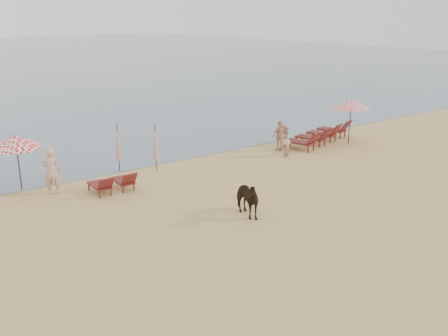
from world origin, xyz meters
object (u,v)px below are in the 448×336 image
object	(u,v)px
umbrella_closed_right	(155,143)
beachgoer_left	(52,171)
beachgoer_right_b	(280,136)
lounger_cluster_left	(113,183)
umbrella_open_left_b	(16,141)
umbrella_closed_left	(118,143)
cow	(245,198)
lounger_cluster_right	(320,134)
umbrella_open_right	(351,104)
beachgoer_right_a	(284,141)

from	to	relation	value
umbrella_closed_right	beachgoer_left	world-z (taller)	umbrella_closed_right
beachgoer_left	beachgoer_right_b	size ratio (longest dim) A/B	1.17
lounger_cluster_left	beachgoer_right_b	size ratio (longest dim) A/B	0.99
beachgoer_left	lounger_cluster_left	bearing A→B (deg)	171.36
beachgoer_left	beachgoer_right_b	distance (m)	11.18
lounger_cluster_left	umbrella_open_left_b	world-z (taller)	umbrella_open_left_b
umbrella_open_left_b	beachgoer_left	xyz separation A→B (m)	(0.86, -1.16, -1.05)
beachgoer_right_b	umbrella_closed_left	bearing A→B (deg)	-6.36
cow	beachgoer_right_b	world-z (taller)	beachgoer_right_b
beachgoer_left	cow	bearing A→B (deg)	149.35
lounger_cluster_left	umbrella_closed_right	bearing A→B (deg)	28.42
umbrella_open_left_b	beachgoer_left	distance (m)	1.79
lounger_cluster_right	umbrella_open_right	distance (m)	2.20
lounger_cluster_right	beachgoer_left	bearing A→B (deg)	162.02
umbrella_open_left_b	beachgoer_right_a	world-z (taller)	umbrella_open_left_b
umbrella_closed_left	umbrella_closed_right	distance (m)	1.61
cow	beachgoer_right_b	size ratio (longest dim) A/B	0.99
cow	beachgoer_right_a	bearing A→B (deg)	45.39
umbrella_closed_left	beachgoer_left	xyz separation A→B (m)	(-3.25, -1.15, -0.37)
lounger_cluster_right	cow	bearing A→B (deg)	-165.57
umbrella_closed_right	beachgoer_left	bearing A→B (deg)	-177.34
umbrella_open_right	lounger_cluster_left	bearing A→B (deg)	171.88
beachgoer_right_b	beachgoer_right_a	bearing A→B (deg)	64.83
lounger_cluster_left	umbrella_closed_left	world-z (taller)	umbrella_closed_left
umbrella_open_right	beachgoer_right_a	bearing A→B (deg)	169.68
beachgoer_left	beachgoer_right_a	distance (m)	10.73
lounger_cluster_right	cow	size ratio (longest dim) A/B	3.04
lounger_cluster_right	umbrella_closed_left	world-z (taller)	umbrella_closed_left
lounger_cluster_left	beachgoer_left	xyz separation A→B (m)	(-1.91, 1.17, 0.53)
umbrella_open_left_b	beachgoer_right_b	world-z (taller)	umbrella_open_left_b
lounger_cluster_right	beachgoer_right_a	xyz separation A→B (m)	(-3.27, -0.73, 0.29)
umbrella_closed_left	beachgoer_left	bearing A→B (deg)	-160.55
umbrella_open_right	beachgoer_right_a	size ratio (longest dim) A/B	1.55
beachgoer_left	beachgoer_right_a	size ratio (longest dim) A/B	1.18
umbrella_open_right	beachgoer_left	world-z (taller)	umbrella_open_right
lounger_cluster_right	umbrella_open_right	world-z (taller)	umbrella_open_right
umbrella_closed_right	beachgoer_right_b	size ratio (longest dim) A/B	1.33
lounger_cluster_left	umbrella_open_right	world-z (taller)	umbrella_open_right
lounger_cluster_left	beachgoer_right_a	xyz separation A→B (m)	(8.73, -0.19, 0.39)
lounger_cluster_left	lounger_cluster_right	bearing A→B (deg)	3.36
umbrella_open_left_b	beachgoer_right_a	xyz separation A→B (m)	(11.50, -2.52, -1.19)
cow	umbrella_closed_left	bearing A→B (deg)	107.86
cow	beachgoer_left	distance (m)	7.52
cow	beachgoer_right_a	distance (m)	7.75
beachgoer_left	beachgoer_right_a	world-z (taller)	beachgoer_left
beachgoer_right_b	umbrella_open_left_b	bearing A→B (deg)	-2.56
umbrella_open_left_b	umbrella_closed_right	world-z (taller)	umbrella_open_left_b
umbrella_closed_left	umbrella_open_left_b	bearing A→B (deg)	179.81
umbrella_open_left_b	umbrella_closed_right	bearing A→B (deg)	-8.20
umbrella_open_left_b	cow	bearing A→B (deg)	-51.75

